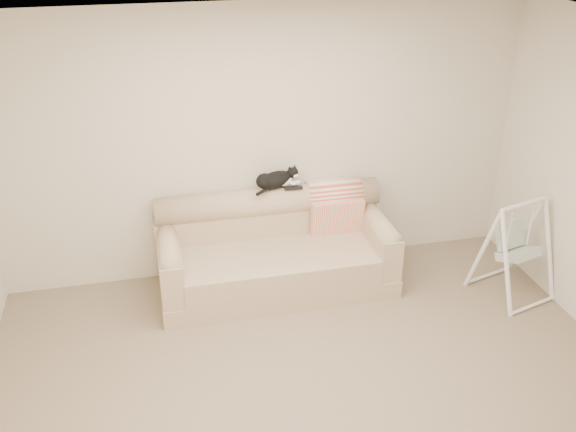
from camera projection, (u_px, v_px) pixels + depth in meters
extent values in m
plane|color=brown|center=(317.00, 396.00, 4.86)|extent=(5.00, 5.00, 0.00)
cube|color=beige|center=(263.00, 144.00, 6.00)|extent=(5.00, 0.04, 2.60)
cube|color=white|center=(327.00, 53.00, 3.68)|extent=(5.00, 4.00, 0.02)
cube|color=tan|center=(277.00, 279.00, 6.15)|extent=(2.20, 0.90, 0.18)
cube|color=tan|center=(279.00, 267.00, 5.96)|extent=(1.80, 0.68, 0.24)
cube|color=tan|center=(269.00, 232.00, 6.29)|extent=(2.20, 0.22, 0.50)
cylinder|color=tan|center=(269.00, 202.00, 6.14)|extent=(2.16, 0.28, 0.28)
cube|color=tan|center=(170.00, 265.00, 5.81)|extent=(0.20, 0.88, 0.42)
cylinder|color=tan|center=(168.00, 245.00, 5.72)|extent=(0.18, 0.84, 0.18)
cube|color=tan|center=(376.00, 241.00, 6.21)|extent=(0.20, 0.88, 0.42)
cylinder|color=tan|center=(378.00, 221.00, 6.12)|extent=(0.18, 0.84, 0.18)
cube|color=black|center=(276.00, 187.00, 6.08)|extent=(0.19, 0.09, 0.02)
cube|color=gray|center=(276.00, 186.00, 6.07)|extent=(0.11, 0.06, 0.01)
cube|color=black|center=(294.00, 188.00, 6.07)|extent=(0.17, 0.06, 0.02)
ellipsoid|color=black|center=(276.00, 179.00, 6.04)|extent=(0.38, 0.28, 0.15)
ellipsoid|color=black|center=(264.00, 181.00, 5.98)|extent=(0.21, 0.20, 0.15)
ellipsoid|color=white|center=(286.00, 181.00, 6.08)|extent=(0.16, 0.13, 0.10)
ellipsoid|color=black|center=(293.00, 173.00, 6.08)|extent=(0.14, 0.14, 0.10)
ellipsoid|color=white|center=(296.00, 175.00, 6.06)|extent=(0.07, 0.06, 0.04)
sphere|color=#BF7272|center=(297.00, 176.00, 6.04)|extent=(0.01, 0.01, 0.01)
cone|color=black|center=(289.00, 168.00, 6.05)|extent=(0.06, 0.06, 0.05)
cone|color=black|center=(295.00, 167.00, 6.08)|extent=(0.05, 0.05, 0.05)
sphere|color=#B7833B|center=(293.00, 174.00, 6.04)|extent=(0.02, 0.02, 0.02)
sphere|color=#B7833B|center=(297.00, 173.00, 6.06)|extent=(0.02, 0.02, 0.02)
ellipsoid|color=white|center=(293.00, 183.00, 6.09)|extent=(0.09, 0.10, 0.03)
ellipsoid|color=white|center=(297.00, 182.00, 6.12)|extent=(0.09, 0.10, 0.03)
cylinder|color=black|center=(263.00, 191.00, 5.94)|extent=(0.16, 0.15, 0.03)
cylinder|color=#DE4827|center=(333.00, 195.00, 6.27)|extent=(0.52, 0.33, 0.33)
cube|color=#DE4827|center=(337.00, 221.00, 6.21)|extent=(0.52, 0.09, 0.42)
cylinder|color=white|center=(506.00, 264.00, 5.68)|extent=(0.13, 0.33, 0.95)
cylinder|color=white|center=(483.00, 250.00, 5.90)|extent=(0.13, 0.33, 0.95)
cylinder|color=white|center=(549.00, 249.00, 5.91)|extent=(0.13, 0.33, 0.95)
cylinder|color=white|center=(525.00, 236.00, 6.13)|extent=(0.13, 0.33, 0.95)
cylinder|color=white|center=(524.00, 204.00, 5.69)|extent=(0.53, 0.19, 0.04)
cylinder|color=white|center=(532.00, 306.00, 5.88)|extent=(0.53, 0.18, 0.03)
cylinder|color=white|center=(486.00, 276.00, 6.33)|extent=(0.53, 0.18, 0.03)
cube|color=white|center=(518.00, 254.00, 5.89)|extent=(0.38, 0.36, 0.18)
cube|color=white|center=(510.00, 234.00, 5.93)|extent=(0.34, 0.22, 0.25)
cylinder|color=white|center=(509.00, 230.00, 5.74)|extent=(0.02, 0.02, 0.45)
cylinder|color=white|center=(531.00, 223.00, 5.85)|extent=(0.02, 0.02, 0.45)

